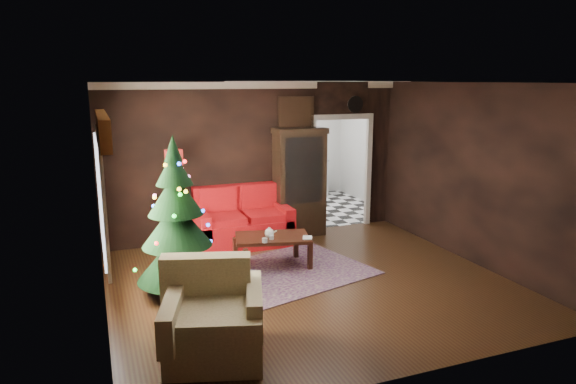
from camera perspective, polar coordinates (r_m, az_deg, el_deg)
name	(u,v)px	position (r m, az deg, el deg)	size (l,w,h in m)	color
floor	(311,283)	(7.47, 2.51, -10.04)	(5.50, 5.50, 0.00)	black
ceiling	(313,83)	(6.91, 2.73, 11.96)	(5.50, 5.50, 0.00)	white
wall_back	(256,161)	(9.37, -3.51, 3.45)	(5.50, 5.50, 0.00)	black
wall_front	(419,239)	(4.94, 14.31, -5.05)	(5.50, 5.50, 0.00)	black
wall_left	(98,204)	(6.49, -20.24, -1.29)	(5.50, 5.50, 0.00)	black
wall_right	(474,174)	(8.52, 19.83, 1.85)	(5.50, 5.50, 0.00)	black
doorway	(340,174)	(10.06, 5.79, 2.01)	(1.10, 0.10, 2.10)	beige
left_window	(101,196)	(6.68, -19.96, -0.47)	(0.05, 1.60, 1.40)	white
valance	(103,129)	(6.56, -19.79, 6.59)	(0.12, 2.10, 0.35)	brown
kitchen_floor	(309,209)	(11.61, 2.36, -1.84)	(3.00, 3.00, 0.00)	white
kitchen_window	(286,127)	(12.65, -0.19, 7.16)	(0.70, 0.06, 0.70)	white
rug	(282,273)	(7.83, -0.62, -8.91)	(2.49, 1.81, 0.01)	#34222B
loveseat	(243,217)	(9.02, -5.00, -2.77)	(1.70, 0.90, 1.00)	#930202
curio_cabinet	(299,185)	(9.48, 1.27, 0.82)	(0.90, 0.45, 1.90)	black
floor_lamp	(176,207)	(8.54, -12.25, -1.58)	(0.31, 0.31, 1.85)	black
christmas_tree	(176,220)	(6.90, -12.22, -3.03)	(1.09, 1.09, 2.08)	black
armchair	(214,315)	(5.54, -8.12, -13.30)	(1.03, 1.03, 1.05)	tan
coffee_table	(272,251)	(7.97, -1.75, -6.58)	(1.10, 0.66, 0.50)	black
teapot	(269,233)	(7.79, -2.08, -4.52)	(0.16, 0.16, 0.15)	silver
cup_a	(272,237)	(7.73, -1.83, -5.01)	(0.07, 0.07, 0.06)	silver
cup_b	(265,240)	(7.58, -2.59, -5.35)	(0.08, 0.08, 0.07)	silver
book	(303,232)	(7.76, 1.64, -4.43)	(0.14, 0.01, 0.19)	#927A50
wall_clock	(355,104)	(9.98, 7.39, 9.58)	(0.32, 0.32, 0.06)	white
painting	(296,113)	(9.48, 0.88, 8.75)	(0.62, 0.05, 0.52)	#AA7B3C
kitchen_counter	(290,179)	(12.60, 0.22, 1.39)	(1.80, 0.60, 0.90)	silver
kitchen_table	(302,196)	(11.14, 1.57, -0.46)	(0.70, 0.70, 0.75)	brown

